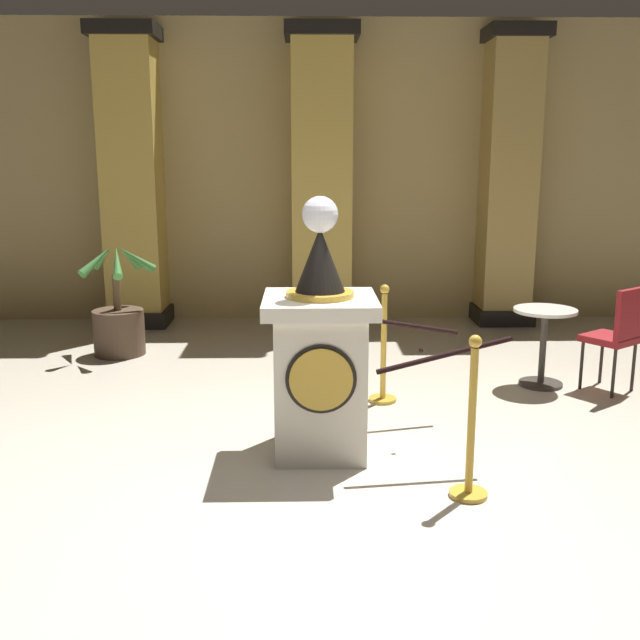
{
  "coord_description": "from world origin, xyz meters",
  "views": [
    {
      "loc": [
        -0.22,
        -4.6,
        2.08
      ],
      "look_at": [
        -0.11,
        0.39,
        0.97
      ],
      "focal_mm": 41.41,
      "sensor_mm": 36.0,
      "label": 1
    }
  ],
  "objects_px": {
    "cafe_table": "(544,337)",
    "potted_palm_left": "(119,322)",
    "pedestal_clock": "(320,357)",
    "stanchion_far": "(383,361)",
    "cafe_chair_red": "(618,330)",
    "stanchion_near": "(471,441)"
  },
  "relations": [
    {
      "from": "potted_palm_left",
      "to": "cafe_table",
      "type": "xyz_separation_m",
      "value": [
        4.18,
        -1.2,
        0.11
      ]
    },
    {
      "from": "stanchion_far",
      "to": "potted_palm_left",
      "type": "distance_m",
      "value": 3.12
    },
    {
      "from": "pedestal_clock",
      "to": "stanchion_far",
      "type": "xyz_separation_m",
      "value": [
        0.57,
        1.12,
        -0.35
      ]
    },
    {
      "from": "potted_palm_left",
      "to": "cafe_chair_red",
      "type": "xyz_separation_m",
      "value": [
        4.77,
        -1.41,
        0.22
      ]
    },
    {
      "from": "stanchion_near",
      "to": "cafe_table",
      "type": "distance_m",
      "value": 2.56
    },
    {
      "from": "stanchion_near",
      "to": "cafe_table",
      "type": "xyz_separation_m",
      "value": [
        1.17,
        2.27,
        0.1
      ]
    },
    {
      "from": "stanchion_far",
      "to": "cafe_chair_red",
      "type": "height_order",
      "value": "stanchion_far"
    },
    {
      "from": "stanchion_far",
      "to": "potted_palm_left",
      "type": "height_order",
      "value": "potted_palm_left"
    },
    {
      "from": "stanchion_near",
      "to": "cafe_chair_red",
      "type": "distance_m",
      "value": 2.72
    },
    {
      "from": "stanchion_near",
      "to": "cafe_chair_red",
      "type": "relative_size",
      "value": 1.08
    },
    {
      "from": "pedestal_clock",
      "to": "cafe_chair_red",
      "type": "xyz_separation_m",
      "value": [
        2.68,
        1.33,
        -0.13
      ]
    },
    {
      "from": "cafe_chair_red",
      "to": "stanchion_far",
      "type": "bearing_deg",
      "value": -174.3
    },
    {
      "from": "stanchion_near",
      "to": "cafe_chair_red",
      "type": "bearing_deg",
      "value": 49.38
    },
    {
      "from": "stanchion_near",
      "to": "stanchion_far",
      "type": "distance_m",
      "value": 1.88
    },
    {
      "from": "stanchion_near",
      "to": "cafe_chair_red",
      "type": "height_order",
      "value": "stanchion_near"
    },
    {
      "from": "pedestal_clock",
      "to": "potted_palm_left",
      "type": "distance_m",
      "value": 3.47
    },
    {
      "from": "stanchion_near",
      "to": "stanchion_far",
      "type": "height_order",
      "value": "stanchion_near"
    },
    {
      "from": "cafe_table",
      "to": "potted_palm_left",
      "type": "bearing_deg",
      "value": 163.98
    },
    {
      "from": "cafe_table",
      "to": "stanchion_near",
      "type": "bearing_deg",
      "value": -117.31
    },
    {
      "from": "cafe_table",
      "to": "cafe_chair_red",
      "type": "relative_size",
      "value": 0.76
    },
    {
      "from": "cafe_table",
      "to": "cafe_chair_red",
      "type": "height_order",
      "value": "cafe_chair_red"
    },
    {
      "from": "potted_palm_left",
      "to": "stanchion_far",
      "type": "bearing_deg",
      "value": -31.36
    }
  ]
}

